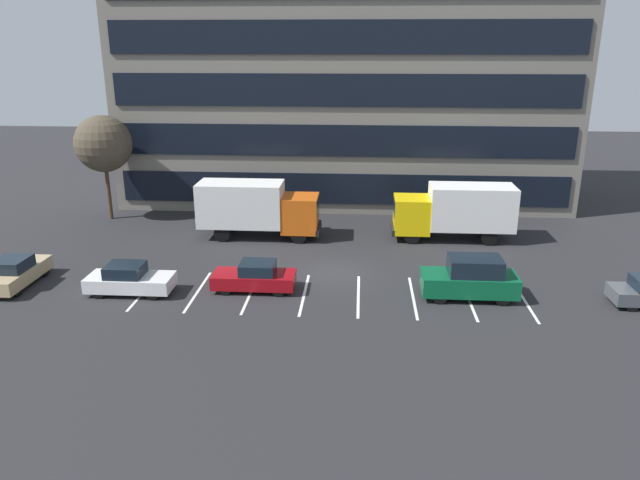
# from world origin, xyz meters

# --- Properties ---
(ground_plane) EXTENTS (120.00, 120.00, 0.00)m
(ground_plane) POSITION_xyz_m (0.00, 0.00, 0.00)
(ground_plane) COLOR #262628
(office_building) EXTENTS (34.86, 11.46, 21.60)m
(office_building) POSITION_xyz_m (0.00, 17.95, 10.80)
(office_building) COLOR slate
(office_building) RESTS_ON ground_plane
(lot_markings) EXTENTS (19.74, 5.40, 0.01)m
(lot_markings) POSITION_xyz_m (0.00, -3.15, 0.00)
(lot_markings) COLOR silver
(lot_markings) RESTS_ON ground_plane
(box_truck_yellow) EXTENTS (7.86, 2.60, 3.64)m
(box_truck_yellow) POSITION_xyz_m (7.64, 6.64, 2.05)
(box_truck_yellow) COLOR yellow
(box_truck_yellow) RESTS_ON ground_plane
(box_truck_orange) EXTENTS (8.02, 2.66, 3.72)m
(box_truck_orange) POSITION_xyz_m (-5.45, 6.24, 2.09)
(box_truck_orange) COLOR #D85914
(box_truck_orange) RESTS_ON ground_plane
(sedan_white) EXTENTS (4.39, 1.84, 1.57)m
(sedan_white) POSITION_xyz_m (-10.44, -3.59, 0.74)
(sedan_white) COLOR white
(sedan_white) RESTS_ON ground_plane
(sedan_tan) EXTENTS (1.86, 4.44, 1.59)m
(sedan_tan) POSITION_xyz_m (-16.91, -3.02, 0.75)
(sedan_tan) COLOR tan
(sedan_tan) RESTS_ON ground_plane
(suv_forest) EXTENTS (4.78, 2.03, 2.16)m
(suv_forest) POSITION_xyz_m (7.05, -2.97, 1.04)
(suv_forest) COLOR #0C5933
(suv_forest) RESTS_ON ground_plane
(sedan_maroon) EXTENTS (4.30, 1.80, 1.54)m
(sedan_maroon) POSITION_xyz_m (-4.03, -2.73, 0.73)
(sedan_maroon) COLOR maroon
(sedan_maroon) RESTS_ON ground_plane
(bare_tree) EXTENTS (4.04, 4.04, 7.58)m
(bare_tree) POSITION_xyz_m (-17.00, 9.93, 5.54)
(bare_tree) COLOR #473323
(bare_tree) RESTS_ON ground_plane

